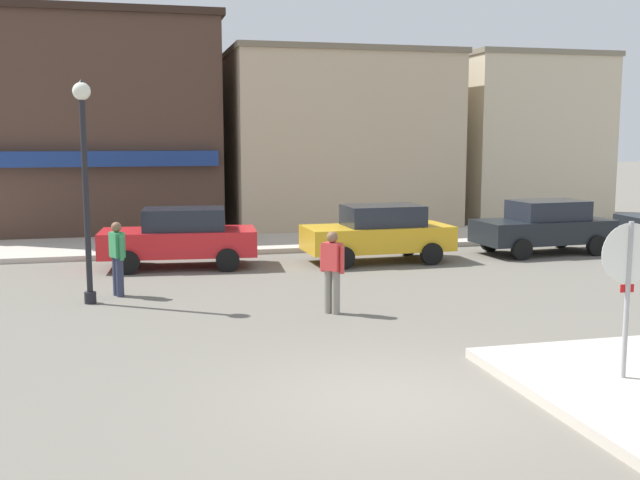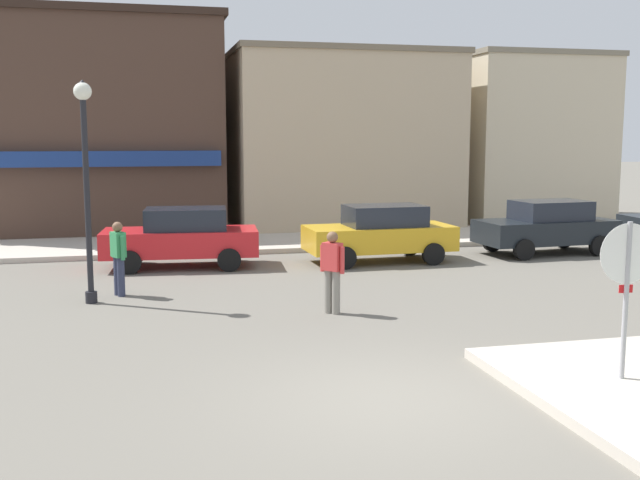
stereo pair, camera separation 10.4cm
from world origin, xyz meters
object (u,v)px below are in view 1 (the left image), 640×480
(parked_car_second, at_px, (379,233))
(parked_car_third, at_px, (544,226))
(lamp_post, at_px, (84,159))
(stop_sign, at_px, (628,279))
(pedestrian_crossing_near, at_px, (117,256))
(parked_car_nearest, at_px, (180,237))
(pedestrian_crossing_far, at_px, (332,270))

(parked_car_second, xyz_separation_m, parked_car_third, (5.19, 0.25, 0.00))
(lamp_post, xyz_separation_m, parked_car_third, (12.59, 3.72, -2.15))
(stop_sign, height_order, lamp_post, lamp_post)
(parked_car_second, xyz_separation_m, pedestrian_crossing_near, (-6.85, -2.86, 0.06))
(parked_car_nearest, xyz_separation_m, parked_car_second, (5.32, -0.45, 0.00))
(pedestrian_crossing_near, bearing_deg, parked_car_second, 22.66)
(stop_sign, xyz_separation_m, parked_car_nearest, (-5.28, 11.14, -0.71))
(pedestrian_crossing_far, bearing_deg, parked_car_second, 63.21)
(parked_car_third, relative_size, pedestrian_crossing_far, 2.55)
(lamp_post, distance_m, parked_car_second, 8.45)
(lamp_post, xyz_separation_m, parked_car_nearest, (2.08, 3.91, -2.15))
(parked_car_nearest, bearing_deg, lamp_post, -117.99)
(parked_car_nearest, xyz_separation_m, pedestrian_crossing_far, (2.54, -5.97, 0.06))
(pedestrian_crossing_near, bearing_deg, stop_sign, -49.02)
(lamp_post, height_order, parked_car_third, lamp_post)
(parked_car_third, bearing_deg, stop_sign, -115.56)
(lamp_post, bearing_deg, stop_sign, -44.48)
(parked_car_second, distance_m, parked_car_third, 5.19)
(lamp_post, distance_m, parked_car_nearest, 4.93)
(parked_car_nearest, distance_m, parked_car_second, 5.34)
(lamp_post, bearing_deg, parked_car_second, 25.07)
(stop_sign, height_order, pedestrian_crossing_near, stop_sign)
(parked_car_second, relative_size, pedestrian_crossing_far, 2.51)
(lamp_post, relative_size, pedestrian_crossing_far, 2.82)
(stop_sign, relative_size, parked_car_nearest, 0.56)
(stop_sign, bearing_deg, pedestrian_crossing_near, 130.98)
(pedestrian_crossing_near, relative_size, pedestrian_crossing_far, 1.00)
(stop_sign, xyz_separation_m, lamp_post, (-7.36, 7.23, 1.44))
(parked_car_second, distance_m, pedestrian_crossing_near, 7.42)
(lamp_post, bearing_deg, parked_car_nearest, 62.01)
(stop_sign, distance_m, parked_car_nearest, 12.35)
(parked_car_third, bearing_deg, parked_car_nearest, 178.92)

